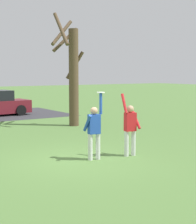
{
  "coord_description": "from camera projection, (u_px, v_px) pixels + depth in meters",
  "views": [
    {
      "loc": [
        -5.69,
        -9.42,
        2.7
      ],
      "look_at": [
        1.02,
        0.55,
        1.39
      ],
      "focal_mm": 58.21,
      "sensor_mm": 36.0,
      "label": 1
    }
  ],
  "objects": [
    {
      "name": "ground_plane",
      "position": [
        80.0,
        160.0,
        11.22
      ],
      "size": [
        120.0,
        120.0,
        0.0
      ],
      "primitive_type": "plane",
      "color": "#567F3D"
    },
    {
      "name": "person_catcher",
      "position": [
        94.0,
        129.0,
        11.19
      ],
      "size": [
        0.57,
        0.49,
        2.08
      ],
      "rotation": [
        0.0,
        0.0,
        -0.16
      ],
      "color": "silver",
      "rests_on": "ground_plane"
    },
    {
      "name": "person_defender",
      "position": [
        130.0,
        126.0,
        11.72
      ],
      "size": [
        0.59,
        0.5,
        2.04
      ],
      "rotation": [
        0.0,
        0.0,
        2.98
      ],
      "color": "silver",
      "rests_on": "ground_plane"
    },
    {
      "name": "frisbee_disc",
      "position": [
        101.0,
        92.0,
        11.16
      ],
      "size": [
        0.24,
        0.24,
        0.02
      ],
      "primitive_type": "cylinder",
      "color": "white",
      "rests_on": "person_catcher"
    },
    {
      "name": "bare_tree_tall",
      "position": [
        72.0,
        72.0,
        18.31
      ],
      "size": [
        1.77,
        1.79,
        5.69
      ],
      "color": "brown",
      "rests_on": "ground_plane"
    }
  ]
}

